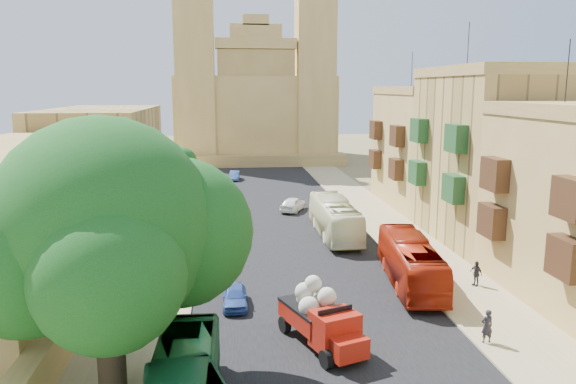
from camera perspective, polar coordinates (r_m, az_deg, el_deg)
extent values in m
cube|color=black|center=(49.24, -0.50, -3.73)|extent=(14.00, 140.00, 0.01)
cube|color=tan|center=(51.03, 10.19, -3.39)|extent=(5.00, 140.00, 0.01)
cube|color=tan|center=(49.25, -11.60, -3.95)|extent=(5.00, 140.00, 0.01)
cube|color=tan|center=(50.38, 7.46, -3.43)|extent=(0.25, 140.00, 0.12)
cube|color=tan|center=(49.05, -8.69, -3.84)|extent=(0.25, 140.00, 0.12)
cylinder|color=black|center=(37.00, 26.54, 10.95)|extent=(0.06, 0.06, 3.60)
cube|color=#422716|center=(30.57, 26.41, -6.04)|extent=(0.90, 2.20, 2.00)
cube|color=#422716|center=(37.17, 19.97, -2.77)|extent=(0.90, 2.20, 2.00)
cube|color=#422716|center=(29.92, 26.87, -0.62)|extent=(0.90, 2.20, 2.00)
cube|color=#422716|center=(36.63, 20.26, 1.72)|extent=(0.90, 2.20, 2.00)
cube|color=tan|center=(47.61, 19.69, 3.12)|extent=(8.00, 14.00, 13.00)
cube|color=#9E8045|center=(47.29, 20.21, 11.43)|extent=(8.20, 14.00, 0.80)
cylinder|color=black|center=(49.52, 17.84, 14.06)|extent=(0.06, 0.06, 3.60)
cube|color=#1F4E26|center=(42.47, 16.43, 0.35)|extent=(0.90, 2.20, 2.00)
cube|color=#1F4E26|center=(49.70, 12.99, 1.94)|extent=(0.90, 2.20, 2.00)
cube|color=#1F4E26|center=(42.01, 16.69, 5.24)|extent=(0.90, 2.20, 2.00)
cube|color=#1F4E26|center=(49.31, 13.17, 6.12)|extent=(0.90, 2.20, 2.00)
cube|color=tan|center=(60.51, 13.91, 4.17)|extent=(8.00, 14.00, 11.50)
cube|color=#9E8045|center=(60.17, 14.17, 9.99)|extent=(8.20, 14.00, 0.80)
cylinder|color=black|center=(62.52, 12.48, 12.09)|extent=(0.06, 0.06, 3.60)
cube|color=#422716|center=(55.57, 10.90, 2.31)|extent=(0.90, 2.20, 2.00)
cube|color=#422716|center=(63.04, 8.83, 3.33)|extent=(0.90, 2.20, 2.00)
cube|color=#422716|center=(55.22, 11.02, 5.62)|extent=(0.90, 2.20, 2.00)
cube|color=#422716|center=(62.73, 8.91, 6.25)|extent=(0.90, 2.20, 2.00)
cube|color=tan|center=(39.90, -17.28, -6.31)|extent=(1.00, 40.00, 1.80)
cube|color=#9E8045|center=(38.72, -26.12, -2.38)|extent=(10.00, 28.00, 8.40)
cube|color=tan|center=(63.31, -18.29, 3.53)|extent=(10.00, 22.00, 10.00)
cube|color=tan|center=(98.74, -3.47, 7.53)|extent=(26.00, 20.00, 14.00)
cube|color=#9E8045|center=(88.83, -3.10, 3.25)|extent=(28.00, 4.00, 1.80)
cube|color=#9E8045|center=(89.84, -3.22, 9.15)|extent=(12.00, 2.00, 16.00)
cube|color=tan|center=(90.07, -3.28, 14.82)|extent=(12.60, 2.40, 1.60)
cube|color=tan|center=(90.21, -3.29, 15.89)|extent=(8.00, 2.00, 2.40)
cube|color=tan|center=(90.40, -3.30, 17.03)|extent=(4.00, 2.00, 1.60)
cube|color=tan|center=(91.15, -9.40, 11.88)|extent=(6.00, 6.00, 29.00)
cube|color=tan|center=(92.13, 2.75, 11.99)|extent=(6.00, 6.00, 29.00)
cylinder|color=#3B2C1D|center=(24.18, -17.58, -14.43)|extent=(1.12, 1.12, 4.24)
sphere|color=#113E14|center=(22.62, -18.25, -3.31)|extent=(8.49, 8.49, 8.49)
sphere|color=#113E14|center=(23.67, -11.12, -4.04)|extent=(6.25, 6.25, 6.25)
sphere|color=#113E14|center=(22.57, -24.79, -6.14)|extent=(5.81, 5.81, 5.81)
sphere|color=#113E14|center=(20.26, -17.76, -8.16)|extent=(5.36, 5.36, 5.36)
sphere|color=#113E14|center=(25.06, -19.97, -0.01)|extent=(4.91, 4.91, 4.91)
cylinder|color=#3B2C1D|center=(31.90, -15.57, -9.95)|extent=(0.44, 0.44, 2.36)
sphere|color=#113E14|center=(31.16, -15.78, -5.84)|extent=(3.43, 3.43, 3.43)
cylinder|color=#3B2C1D|center=(43.23, -13.04, -4.42)|extent=(0.44, 0.44, 2.36)
sphere|color=#113E14|center=(42.69, -13.17, -1.32)|extent=(3.44, 3.44, 3.44)
cylinder|color=#3B2C1D|center=(54.88, -11.59, -1.32)|extent=(0.44, 0.44, 2.13)
sphere|color=#113E14|center=(54.48, -11.67, 0.89)|extent=(3.10, 3.10, 3.10)
cylinder|color=#3B2C1D|center=(66.60, -10.66, 0.91)|extent=(0.44, 0.44, 2.43)
sphere|color=#113E14|center=(66.25, -10.73, 3.00)|extent=(3.53, 3.53, 3.53)
cube|color=#AE1B0D|center=(28.16, 2.44, -12.38)|extent=(3.11, 3.88, 0.84)
cube|color=black|center=(27.98, 2.45, -11.50)|extent=(3.17, 3.94, 0.11)
cube|color=#AE1B0D|center=(26.42, 4.79, -13.79)|extent=(2.40, 2.18, 1.69)
cube|color=#AE1B0D|center=(25.72, 6.13, -15.44)|extent=(1.89, 1.61, 0.94)
cube|color=black|center=(26.16, 4.81, -12.48)|extent=(1.70, 0.71, 0.84)
cylinder|color=black|center=(25.70, 3.92, -16.60)|extent=(0.60, 0.90, 0.84)
cylinder|color=black|center=(26.61, 7.53, -15.67)|extent=(0.60, 0.90, 0.84)
cylinder|color=black|center=(28.97, -0.34, -13.31)|extent=(0.60, 0.90, 0.84)
cylinder|color=black|center=(29.78, 2.97, -12.64)|extent=(0.60, 0.90, 0.84)
sphere|color=beige|center=(27.22, 2.16, -11.61)|extent=(1.03, 1.03, 1.03)
sphere|color=beige|center=(27.88, 3.60, -11.07)|extent=(1.03, 1.03, 1.03)
sphere|color=beige|center=(28.35, 1.89, -10.68)|extent=(1.03, 1.03, 1.03)
sphere|color=beige|center=(27.61, 1.68, -10.13)|extent=(0.94, 0.94, 0.94)
sphere|color=beige|center=(27.20, 3.96, -10.59)|extent=(0.94, 0.94, 0.94)
sphere|color=beige|center=(27.48, 2.57, -9.30)|extent=(0.84, 0.84, 0.84)
cube|color=#3F551F|center=(44.61, 5.67, -4.14)|extent=(1.90, 4.27, 1.75)
cylinder|color=black|center=(43.20, 4.95, -5.34)|extent=(0.29, 0.71, 0.70)
cylinder|color=black|center=(43.52, 7.11, -5.26)|extent=(0.29, 0.71, 0.70)
cylinder|color=black|center=(46.00, 4.29, -4.34)|extent=(0.29, 0.71, 0.70)
cylinder|color=black|center=(46.30, 6.32, -4.28)|extent=(0.29, 0.71, 0.70)
imported|color=#AB210B|center=(36.03, 12.33, -6.95)|extent=(3.65, 10.69, 2.92)
imported|color=#FFFCCB|center=(46.59, 4.76, -2.64)|extent=(2.62, 11.10, 3.09)
imported|color=#3759AE|center=(32.24, -5.42, -10.51)|extent=(1.38, 3.40, 1.16)
imported|color=white|center=(51.06, -5.78, -2.48)|extent=(1.75, 4.25, 1.37)
imported|color=beige|center=(46.31, 6.14, -4.03)|extent=(2.78, 4.23, 1.08)
imported|color=#100D44|center=(59.45, -6.34, -0.75)|extent=(1.95, 4.08, 1.15)
imported|color=white|center=(56.03, 0.51, -1.23)|extent=(3.27, 4.49, 1.42)
imported|color=#385EAA|center=(75.36, -5.45, 1.67)|extent=(1.50, 3.68, 1.19)
imported|color=#252229|center=(29.35, 19.56, -12.73)|extent=(0.66, 0.47, 1.68)
imported|color=#333239|center=(37.07, 18.56, -7.84)|extent=(0.73, 1.01, 1.59)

